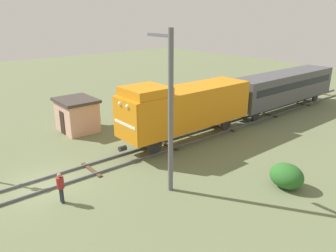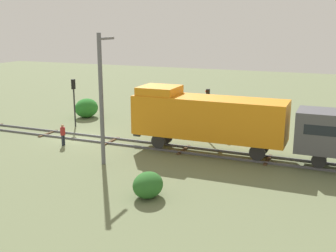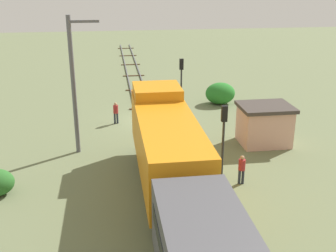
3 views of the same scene
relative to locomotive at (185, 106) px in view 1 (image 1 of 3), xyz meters
name	(u,v)px [view 1 (image 1 of 3)]	position (x,y,z in m)	size (l,w,h in m)	color
ground_plane	(42,186)	(0.00, -11.09, -2.77)	(112.71, 112.71, 0.00)	#66704C
railway_track	(42,185)	(0.00, -11.09, -2.70)	(2.40, 75.14, 0.16)	#595960
locomotive	(185,106)	(0.00, 0.00, 0.00)	(2.90, 11.60, 4.60)	orange
passenger_car_leading	(284,86)	(0.00, 13.34, -0.25)	(2.84, 14.00, 3.66)	#4C4C51
traffic_signal_mid	(148,98)	(-3.40, -0.96, 0.16)	(0.32, 0.34, 4.23)	#262628
worker_near_track	(61,186)	(2.40, -10.85, -1.78)	(0.38, 0.38, 1.70)	#262B38
worker_by_signal	(154,116)	(-4.20, 0.19, -1.78)	(0.38, 0.38, 1.70)	#262B38
catenary_mast	(170,110)	(4.94, -5.64, 1.85)	(1.94, 0.28, 8.74)	#595960
relay_hut	(77,115)	(-7.50, -5.32, -1.38)	(3.50, 2.90, 2.74)	#D19E8C
bush_near	(286,176)	(8.95, -0.43, -2.06)	(1.96, 1.60, 1.42)	#296426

